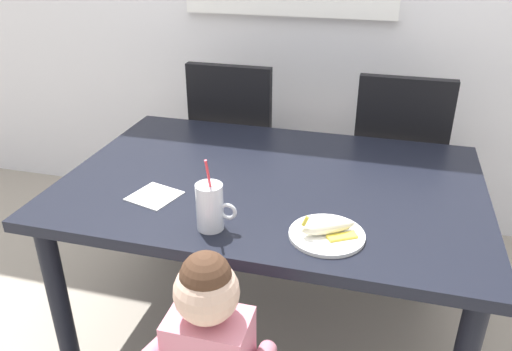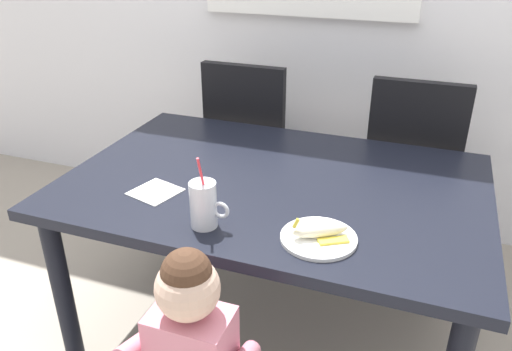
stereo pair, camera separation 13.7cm
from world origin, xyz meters
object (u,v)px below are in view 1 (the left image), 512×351
(dining_chair_left, at_px, (237,139))
(milk_cup, at_px, (210,209))
(snack_plate, at_px, (327,235))
(dining_table, at_px, (272,198))
(dining_chair_right, at_px, (397,155))
(paper_napkin, at_px, (154,196))
(peeled_banana, at_px, (329,227))
(toddler_standing, at_px, (210,351))

(dining_chair_left, bearing_deg, milk_cup, 103.18)
(dining_chair_left, bearing_deg, snack_plate, 119.96)
(milk_cup, relative_size, snack_plate, 1.08)
(dining_table, height_order, dining_chair_left, dining_chair_left)
(dining_chair_right, relative_size, snack_plate, 4.17)
(dining_table, height_order, paper_napkin, paper_napkin)
(dining_table, distance_m, paper_napkin, 0.44)
(peeled_banana, bearing_deg, snack_plate, -144.01)
(dining_table, xyz_separation_m, peeled_banana, (0.25, -0.33, 0.11))
(dining_table, height_order, milk_cup, milk_cup)
(dining_chair_left, relative_size, dining_chair_right, 1.00)
(dining_chair_left, bearing_deg, peeled_banana, 120.24)
(dining_chair_right, bearing_deg, milk_cup, 63.10)
(dining_table, bearing_deg, paper_napkin, -146.97)
(toddler_standing, distance_m, milk_cup, 0.41)
(toddler_standing, distance_m, paper_napkin, 0.60)
(paper_napkin, bearing_deg, dining_table, 33.03)
(dining_table, bearing_deg, toddler_standing, -90.51)
(dining_chair_right, xyz_separation_m, milk_cup, (-0.56, -1.11, 0.23))
(dining_table, relative_size, snack_plate, 6.61)
(milk_cup, height_order, peeled_banana, milk_cup)
(dining_chair_left, distance_m, paper_napkin, 0.98)
(toddler_standing, relative_size, peeled_banana, 4.79)
(dining_chair_right, relative_size, milk_cup, 3.85)
(toddler_standing, height_order, peeled_banana, toddler_standing)
(milk_cup, relative_size, peeled_banana, 1.43)
(dining_table, distance_m, milk_cup, 0.42)
(dining_chair_left, bearing_deg, dining_table, 116.47)
(dining_chair_left, bearing_deg, dining_chair_right, -179.85)
(dining_table, xyz_separation_m, snack_plate, (0.25, -0.33, 0.09))
(toddler_standing, distance_m, peeled_banana, 0.49)
(toddler_standing, xyz_separation_m, snack_plate, (0.25, 0.36, 0.19))
(snack_plate, relative_size, peeled_banana, 1.32)
(snack_plate, bearing_deg, toddler_standing, -125.56)
(dining_chair_right, bearing_deg, peeled_banana, 79.09)
(milk_cup, xyz_separation_m, paper_napkin, (-0.26, 0.14, -0.06))
(dining_chair_right, height_order, snack_plate, dining_chair_right)
(milk_cup, relative_size, paper_napkin, 1.66)
(dining_table, xyz_separation_m, dining_chair_right, (0.46, 0.73, -0.09))
(toddler_standing, height_order, snack_plate, toddler_standing)
(paper_napkin, bearing_deg, toddler_standing, -51.60)
(toddler_standing, xyz_separation_m, paper_napkin, (-0.36, 0.45, 0.18))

